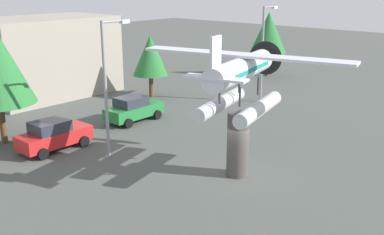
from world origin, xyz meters
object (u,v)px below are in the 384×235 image
object	(u,v)px
car_far_green	(133,109)
tree_far_east	(268,33)
display_pedestal	(238,145)
tree_center_back	(150,56)
car_mid_red	(54,135)
storefront_building	(47,57)
floatplane_monument	(241,79)
streetlight_primary	(108,80)
streetlight_secondary	(264,47)

from	to	relation	value
car_far_green	tree_far_east	size ratio (longest dim) A/B	0.66
display_pedestal	tree_far_east	world-z (taller)	tree_far_east
tree_center_back	car_mid_red	bearing A→B (deg)	-159.06
car_far_green	storefront_building	distance (m)	11.48
floatplane_monument	storefront_building	world-z (taller)	floatplane_monument
streetlight_primary	storefront_building	bearing A→B (deg)	69.24
streetlight_primary	streetlight_secondary	distance (m)	15.73
storefront_building	tree_far_east	xyz separation A→B (m)	(18.88, -9.81, 1.12)
streetlight_secondary	tree_far_east	world-z (taller)	streetlight_secondary
floatplane_monument	streetlight_primary	size ratio (longest dim) A/B	1.39
car_far_green	streetlight_secondary	size ratio (longest dim) A/B	0.56
car_mid_red	streetlight_secondary	bearing A→B (deg)	-9.99
car_far_green	storefront_building	bearing A→B (deg)	87.40
floatplane_monument	streetlight_primary	world-z (taller)	streetlight_primary
display_pedestal	storefront_building	bearing A→B (deg)	81.48
tree_far_east	car_far_green	bearing A→B (deg)	-175.83
streetlight_secondary	car_mid_red	bearing A→B (deg)	170.01
car_mid_red	streetlight_primary	bearing A→B (deg)	-66.51
floatplane_monument	car_far_green	distance (m)	11.78
floatplane_monument	streetlight_secondary	bearing A→B (deg)	14.78
floatplane_monument	storefront_building	xyz separation A→B (m)	(3.17, 21.97, -1.66)
car_mid_red	storefront_building	distance (m)	14.16
storefront_building	streetlight_secondary	bearing A→B (deg)	-56.43
car_mid_red	streetlight_primary	xyz separation A→B (m)	(1.47, -3.37, 3.47)
floatplane_monument	car_far_green	world-z (taller)	floatplane_monument
display_pedestal	car_mid_red	distance (m)	10.85
floatplane_monument	car_mid_red	world-z (taller)	floatplane_monument
storefront_building	tree_center_back	size ratio (longest dim) A/B	2.11
tree_center_back	display_pedestal	bearing A→B (deg)	-119.56
storefront_building	tree_far_east	distance (m)	21.31
tree_center_back	floatplane_monument	bearing A→B (deg)	-119.24
storefront_building	display_pedestal	bearing A→B (deg)	-98.52
streetlight_primary	storefront_building	size ratio (longest dim) A/B	0.69
storefront_building	tree_center_back	bearing A→B (deg)	-54.64
streetlight_secondary	tree_center_back	world-z (taller)	streetlight_secondary
car_far_green	tree_center_back	bearing A→B (deg)	35.67
display_pedestal	car_mid_red	xyz separation A→B (m)	(-3.97, 10.07, -0.73)
streetlight_primary	tree_far_east	distance (m)	25.28
floatplane_monument	tree_far_east	size ratio (longest dim) A/B	1.63
car_far_green	streetlight_secondary	bearing A→B (deg)	-19.69
floatplane_monument	streetlight_primary	distance (m)	7.19
car_far_green	storefront_building	size ratio (longest dim) A/B	0.39
car_mid_red	tree_far_east	distance (m)	26.46
car_far_green	streetlight_primary	distance (m)	7.53
car_far_green	tree_far_east	xyz separation A→B (m)	(19.39, 1.41, 3.48)
streetlight_secondary	tree_far_east	xyz separation A→B (m)	(8.96, 5.15, -0.02)
floatplane_monument	tree_center_back	bearing A→B (deg)	47.36
streetlight_primary	tree_far_east	xyz separation A→B (m)	(24.68, 5.49, 0.01)
display_pedestal	tree_far_east	xyz separation A→B (m)	(22.18, 12.19, 2.74)
streetlight_primary	tree_center_back	distance (m)	13.62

